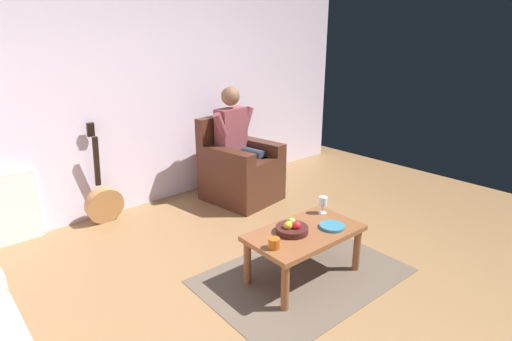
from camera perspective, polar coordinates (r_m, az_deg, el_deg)
ground_plane at (r=3.15m, az=9.37°, el=-18.43°), size 6.95×6.95×0.00m
wall_back at (r=4.65m, az=-16.09°, el=11.61°), size 6.19×0.06×2.74m
rug at (r=3.46m, az=6.58°, el=-14.41°), size 1.65×1.18×0.01m
armchair at (r=4.79m, az=-2.35°, el=0.01°), size 0.80×0.87×0.97m
person_seated at (r=4.70m, az=-2.56°, el=4.33°), size 0.65×0.58×1.32m
coffee_table at (r=3.29m, az=6.81°, el=-9.39°), size 0.94×0.56×0.41m
guitar at (r=4.51m, az=-20.56°, el=-4.09°), size 0.39×0.22×1.05m
radiator at (r=4.41m, az=-31.91°, el=-4.79°), size 0.60×0.06×0.69m
wine_glass_near at (r=3.54m, az=9.38°, el=-4.43°), size 0.07×0.07×0.15m
fruit_bowl at (r=3.20m, az=5.07°, el=-8.09°), size 0.25×0.25×0.11m
decorative_dish at (r=3.33m, az=10.63°, el=-7.71°), size 0.20×0.20×0.02m
candle_jar at (r=2.97m, az=2.55°, el=-10.17°), size 0.09×0.09×0.08m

